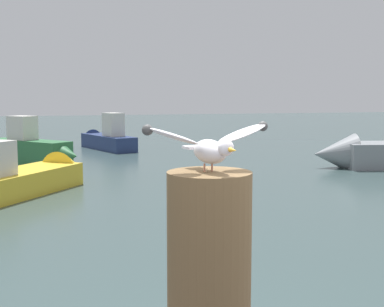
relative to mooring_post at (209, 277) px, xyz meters
name	(u,v)px	position (x,y,z in m)	size (l,w,h in m)	color
mooring_post	(209,277)	(0.00, 0.00, 0.00)	(0.36, 0.36, 0.90)	brown
seagull	(210,145)	(0.00, 0.00, 0.56)	(0.58, 0.39, 0.20)	tan
boat_yellow	(20,178)	(-1.04, 11.14, -1.23)	(4.38, 5.19, 4.06)	yellow
boat_green	(34,150)	(-0.72, 16.09, -1.07)	(3.09, 3.47, 1.69)	#2D6B3D
boat_navy	(105,139)	(2.32, 21.31, -1.17)	(2.21, 4.47, 1.73)	navy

